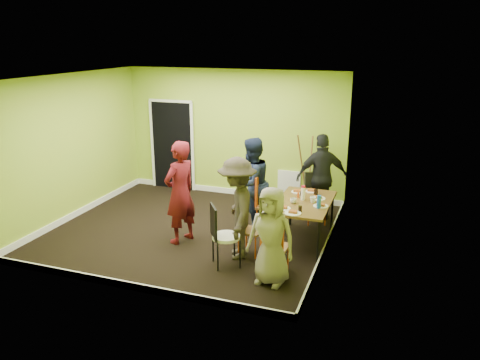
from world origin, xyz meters
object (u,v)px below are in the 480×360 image
(orange_bottle, at_px, (298,195))
(person_left_far, at_px, (251,183))
(person_back_end, at_px, (322,177))
(thermos, at_px, (303,194))
(person_standing, at_px, (180,192))
(chair_left_far, at_px, (264,200))
(easel, at_px, (311,172))
(person_left_near, at_px, (237,208))
(chair_left_near, at_px, (247,225))
(chair_bentwood, at_px, (222,233))
(dining_table, at_px, (304,204))
(chair_back_end, at_px, (315,187))
(chair_front_end, at_px, (274,244))
(person_front_end, at_px, (271,236))
(blue_bottle, at_px, (319,202))

(orange_bottle, distance_m, person_left_far, 0.95)
(person_back_end, bearing_deg, thermos, 58.88)
(orange_bottle, relative_size, person_standing, 0.05)
(chair_left_far, xyz_separation_m, person_back_end, (0.88, 0.94, 0.26))
(easel, bearing_deg, person_left_near, -103.40)
(chair_left_near, bearing_deg, chair_bentwood, -14.97)
(dining_table, xyz_separation_m, thermos, (-0.04, 0.07, 0.17))
(orange_bottle, xyz_separation_m, person_standing, (-1.87, -0.85, 0.11))
(chair_back_end, bearing_deg, orange_bottle, 61.12)
(chair_left_near, bearing_deg, chair_front_end, 52.78)
(person_standing, height_order, person_left_near, person_standing)
(chair_left_far, height_order, person_back_end, person_back_end)
(chair_front_end, relative_size, orange_bottle, 10.39)
(chair_bentwood, bearing_deg, person_left_near, 128.96)
(person_left_far, bearing_deg, person_front_end, 48.69)
(chair_back_end, xyz_separation_m, orange_bottle, (-0.13, -0.93, 0.12))
(dining_table, height_order, blue_bottle, blue_bottle)
(person_left_near, xyz_separation_m, person_back_end, (0.98, 2.12, 0.02))
(dining_table, xyz_separation_m, chair_back_end, (-0.02, 1.10, -0.02))
(blue_bottle, height_order, person_left_far, person_left_far)
(chair_bentwood, xyz_separation_m, easel, (0.77, 3.12, 0.21))
(chair_left_far, xyz_separation_m, blue_bottle, (1.09, -0.53, 0.27))
(easel, bearing_deg, person_front_end, -88.42)
(thermos, bearing_deg, orange_bottle, 134.66)
(chair_back_end, bearing_deg, person_front_end, 66.12)
(blue_bottle, bearing_deg, person_standing, -169.56)
(chair_bentwood, bearing_deg, chair_front_end, 53.18)
(person_back_end, bearing_deg, person_left_far, 11.18)
(chair_back_end, height_order, orange_bottle, chair_back_end)
(chair_left_far, relative_size, chair_bentwood, 1.05)
(chair_bentwood, distance_m, easel, 3.22)
(dining_table, xyz_separation_m, chair_bentwood, (-1.01, -1.29, -0.14))
(chair_front_end, bearing_deg, person_front_end, -83.58)
(dining_table, xyz_separation_m, person_left_near, (-0.89, -0.90, 0.14))
(chair_bentwood, height_order, person_left_near, person_left_near)
(person_standing, distance_m, person_back_end, 2.82)
(easel, height_order, person_front_end, easel)
(blue_bottle, xyz_separation_m, person_back_end, (-0.21, 1.46, -0.01))
(chair_bentwood, distance_m, person_standing, 1.23)
(chair_front_end, relative_size, chair_bentwood, 0.91)
(dining_table, distance_m, person_back_end, 1.23)
(chair_front_end, bearing_deg, dining_table, 84.90)
(chair_back_end, relative_size, easel, 0.62)
(chair_front_end, distance_m, easel, 3.17)
(person_back_end, bearing_deg, easel, -87.20)
(orange_bottle, xyz_separation_m, person_front_end, (-0.00, -1.72, -0.07))
(person_standing, xyz_separation_m, person_left_near, (1.12, -0.23, -0.07))
(person_back_end, bearing_deg, orange_bottle, 52.63)
(chair_bentwood, xyz_separation_m, person_back_end, (1.09, 2.51, 0.30))
(chair_left_far, distance_m, chair_back_end, 1.14)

